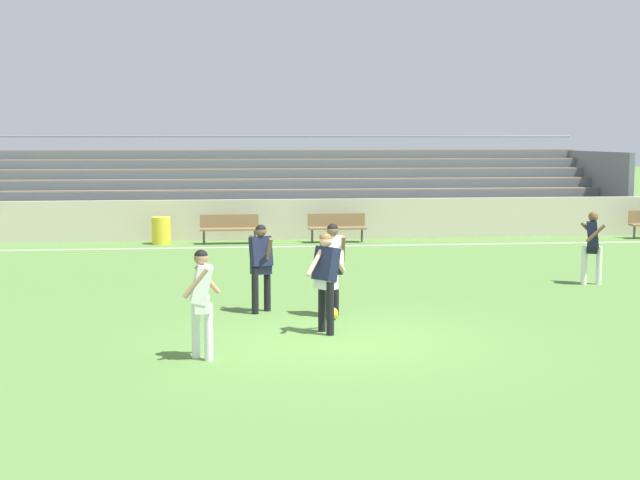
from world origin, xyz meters
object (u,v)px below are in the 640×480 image
object	(u,v)px
player_dark_challenging	(326,274)
player_dark_overlapping	(592,241)
player_dark_dropping_back	(261,260)
bench_far_right	(337,225)
player_white_pressing_high	(202,294)
player_white_on_ball	(333,261)
bench_centre_sideline	(229,226)
bleacher_stand	(285,188)
trash_bin	(161,231)
soccer_ball	(332,313)

from	to	relation	value
player_dark_challenging	player_dark_overlapping	world-z (taller)	player_dark_challenging
player_dark_dropping_back	player_dark_challenging	bearing A→B (deg)	-62.28
bench_far_right	player_white_pressing_high	size ratio (longest dim) A/B	1.10
player_white_on_ball	player_dark_dropping_back	distance (m)	1.37
bench_centre_sideline	player_white_pressing_high	distance (m)	14.30
bench_far_right	player_dark_overlapping	distance (m)	9.67
bleacher_stand	player_dark_dropping_back	xyz separation A→B (m)	(-1.56, -15.60, -0.46)
player_dark_challenging	player_white_pressing_high	bearing A→B (deg)	-142.92
bench_far_right	player_white_on_ball	size ratio (longest dim) A/B	1.06
bench_centre_sideline	trash_bin	bearing A→B (deg)	176.59
bench_centre_sideline	player_dark_challenging	world-z (taller)	player_dark_challenging
player_dark_challenging	soccer_ball	xyz separation A→B (m)	(0.24, 1.11, -0.89)
player_dark_challenging	player_white_on_ball	size ratio (longest dim) A/B	0.99
player_white_on_ball	player_dark_overlapping	world-z (taller)	player_white_on_ball
bleacher_stand	trash_bin	xyz separation A→B (m)	(-4.14, -4.62, -1.03)
bleacher_stand	trash_bin	size ratio (longest dim) A/B	28.29
player_dark_dropping_back	bench_far_right	bearing A→B (deg)	75.41
player_white_pressing_high	player_dark_dropping_back	xyz separation A→B (m)	(1.02, 3.43, 0.01)
player_white_pressing_high	soccer_ball	size ratio (longest dim) A/B	7.44
bleacher_stand	player_dark_challenging	bearing A→B (deg)	-91.83
player_white_pressing_high	soccer_ball	bearing A→B (deg)	49.43
bleacher_stand	player_white_pressing_high	xyz separation A→B (m)	(-2.58, -19.03, -0.47)
soccer_ball	player_dark_challenging	bearing A→B (deg)	-102.27
soccer_ball	player_white_on_ball	bearing A→B (deg)	82.27
bench_far_right	soccer_ball	distance (m)	11.76
player_dark_dropping_back	player_dark_overlapping	bearing A→B (deg)	17.67
player_dark_overlapping	player_dark_dropping_back	world-z (taller)	player_dark_dropping_back
trash_bin	player_white_on_ball	xyz separation A→B (m)	(3.86, -11.47, 0.60)
bleacher_stand	player_dark_dropping_back	size ratio (longest dim) A/B	14.26
bench_centre_sideline	player_dark_challenging	distance (m)	12.86
trash_bin	player_dark_challenging	xyz separation A→B (m)	(3.58, -12.89, 0.59)
player_white_pressing_high	bench_centre_sideline	bearing A→B (deg)	87.93
bench_far_right	player_dark_overlapping	bearing A→B (deg)	-61.44
player_white_on_ball	player_white_pressing_high	bearing A→B (deg)	-128.03
bleacher_stand	bench_far_right	xyz separation A→B (m)	(1.27, -4.74, -0.90)
player_white_on_ball	player_dark_dropping_back	bearing A→B (deg)	159.31
bleacher_stand	trash_bin	world-z (taller)	bleacher_stand
bleacher_stand	player_dark_dropping_back	distance (m)	15.69
bench_far_right	trash_bin	bearing A→B (deg)	178.69
player_white_pressing_high	player_dark_overlapping	bearing A→B (deg)	34.41
player_dark_overlapping	bench_far_right	bearing A→B (deg)	118.56
bench_centre_sideline	player_dark_challenging	bearing A→B (deg)	-83.29
bleacher_stand	bench_far_right	distance (m)	4.99
bench_far_right	player_dark_dropping_back	distance (m)	11.23
bench_centre_sideline	soccer_ball	size ratio (longest dim) A/B	8.18
bench_centre_sideline	player_dark_dropping_back	xyz separation A→B (m)	(0.50, -10.86, 0.44)
bench_far_right	soccer_ball	size ratio (longest dim) A/B	8.18
soccer_ball	bleacher_stand	bearing A→B (deg)	88.89
trash_bin	player_white_on_ball	bearing A→B (deg)	-71.39
bench_centre_sideline	player_white_pressing_high	bearing A→B (deg)	-92.07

